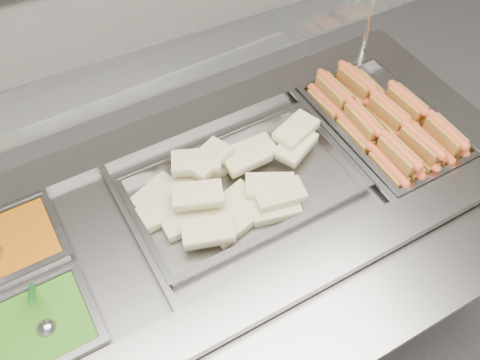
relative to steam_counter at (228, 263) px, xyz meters
name	(u,v)px	position (x,y,z in m)	size (l,w,h in m)	color
steam_counter	(228,263)	(0.00, 0.00, 0.00)	(2.00, 0.96, 0.94)	slate
tray_rail	(319,335)	(0.03, -0.53, 0.42)	(1.88, 0.48, 0.05)	gray
sneeze_guard	(186,57)	(-0.01, 0.23, 0.85)	(1.73, 0.39, 0.46)	silver
pan_hotdogs	(382,128)	(0.65, 0.03, 0.43)	(0.38, 0.59, 0.10)	gray
pan_wraps	(243,188)	(0.06, 0.00, 0.44)	(0.73, 0.45, 0.07)	gray
pan_beans	(9,251)	(-0.68, 0.12, 0.43)	(0.32, 0.26, 0.10)	gray
pan_peas	(38,334)	(-0.66, -0.18, 0.43)	(0.32, 0.26, 0.10)	gray
hotdogs_in_buns	(386,122)	(0.64, 0.02, 0.48)	(0.34, 0.55, 0.12)	#915F1E
tortilla_wraps	(227,184)	(0.01, 0.01, 0.49)	(0.69, 0.37, 0.10)	tan
serving_spoon	(44,323)	(-0.63, -0.19, 0.48)	(0.06, 0.18, 0.15)	#ABACB0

